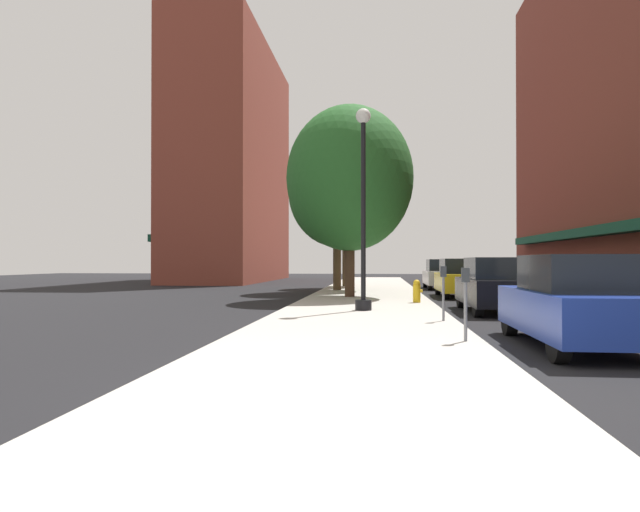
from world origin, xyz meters
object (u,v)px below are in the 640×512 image
tree_far (346,204)px  car_blue (576,303)px  fire_hydrant (417,291)px  tree_mid (337,191)px  car_yellow (460,278)px  parking_meter_far (443,286)px  tree_near (350,178)px  car_black (495,286)px  lamppost (363,205)px  car_white (442,275)px  parking_meter_near (465,295)px

tree_far → car_blue: 22.88m
fire_hydrant → tree_mid: 9.96m
fire_hydrant → car_blue: bearing=-76.7°
car_yellow → tree_mid: bearing=151.3°
parking_meter_far → fire_hydrant: bearing=92.2°
tree_near → car_black: 8.11m
lamppost → car_white: size_ratio=1.37×
parking_meter_near → car_yellow: (1.95, 14.42, -0.14)m
lamppost → parking_meter_far: bearing=-53.7°
car_blue → car_black: bearing=88.3°
lamppost → car_yellow: lamppost is taller
car_white → lamppost: bearing=-104.8°
fire_hydrant → parking_meter_near: parking_meter_near is taller
lamppost → parking_meter_far: size_ratio=4.50×
parking_meter_near → car_yellow: car_yellow is taller
parking_meter_far → car_white: bearing=83.9°
car_blue → lamppost: bearing=121.7°
car_white → car_yellow: bearing=-90.5°
fire_hydrant → parking_meter_near: size_ratio=0.60×
fire_hydrant → parking_meter_near: 9.44m
car_blue → fire_hydrant: bearing=101.6°
parking_meter_near → tree_mid: 18.45m
car_blue → car_white: bearing=88.3°
car_white → tree_far: bearing=174.9°
parking_meter_far → car_blue: bearing=-59.2°
tree_near → tree_far: 9.70m
car_black → car_yellow: size_ratio=1.00×
tree_far → car_blue: size_ratio=1.60×
fire_hydrant → tree_far: (-3.21, 12.62, 4.32)m
parking_meter_near → fire_hydrant: bearing=91.4°
lamppost → car_blue: lamppost is taller
car_yellow → car_white: bearing=91.2°
parking_meter_near → car_black: (1.95, 7.15, -0.14)m
tree_near → car_yellow: tree_near is taller
tree_far → lamppost: bearing=-84.8°
tree_far → parking_meter_near: bearing=-81.1°
fire_hydrant → tree_far: 13.72m
car_black → parking_meter_near: bearing=-107.4°
tree_near → car_blue: size_ratio=1.80×
fire_hydrant → tree_far: tree_far is taller
lamppost → car_blue: (3.94, -5.98, -2.39)m
car_black → parking_meter_far: bearing=-119.9°
car_yellow → car_white: size_ratio=1.00×
parking_meter_near → car_yellow: size_ratio=0.30×
lamppost → parking_meter_near: lamppost is taller
tree_far → tree_near: bearing=-85.7°
tree_near → car_blue: tree_near is taller
lamppost → tree_mid: 11.74m
tree_near → car_white: size_ratio=1.80×
parking_meter_near → car_yellow: 14.55m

